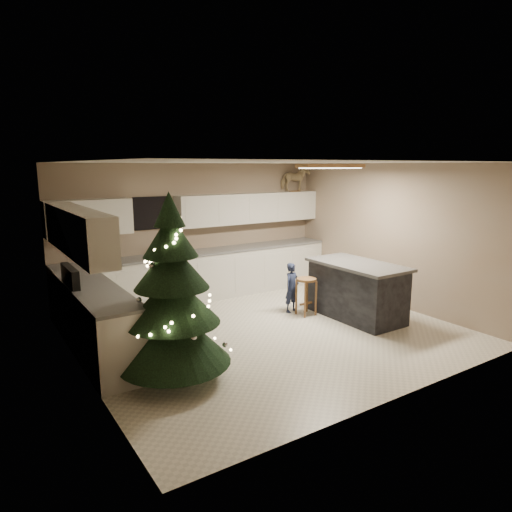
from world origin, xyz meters
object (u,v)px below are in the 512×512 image
island (357,290)px  bar_stool (306,287)px  christmas_tree (173,304)px  rocking_horse (295,179)px  toddler (292,288)px

island → bar_stool: island is taller
christmas_tree → island: bearing=6.8°
christmas_tree → rocking_horse: 5.29m
toddler → rocking_horse: rocking_horse is taller
bar_stool → rocking_horse: bearing=57.4°
island → christmas_tree: bearing=-173.2°
island → bar_stool: (-0.62, 0.58, 0.01)m
toddler → christmas_tree: bearing=-167.9°
christmas_tree → toddler: bearing=24.5°
rocking_horse → christmas_tree: bearing=139.7°
toddler → island: bearing=-61.6°
bar_stool → toddler: 0.29m
island → bar_stool: bearing=136.9°
christmas_tree → toddler: (2.77, 1.26, -0.49)m
island → rocking_horse: size_ratio=2.65×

